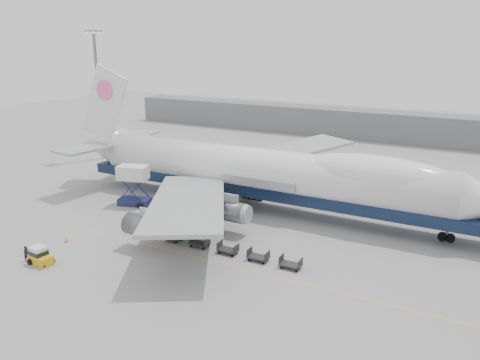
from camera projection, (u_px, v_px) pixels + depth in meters
The scene contains 15 objects.
ground at pixel (220, 238), 58.24m from camera, with size 260.00×260.00×0.00m, color gray.
apron_line at pixel (193, 257), 53.16m from camera, with size 60.00×0.15×0.01m, color gold.
hangar at pixel (323, 121), 120.94m from camera, with size 110.00×8.00×7.00m, color slate.
floodlight_mast at pixel (98, 89), 93.30m from camera, with size 2.40×2.40×25.43m.
airliner at pixel (266, 172), 66.48m from camera, with size 67.00×55.30×19.98m.
catering_truck at pixel (134, 183), 68.86m from camera, with size 5.13×4.11×6.03m.
baggage_tug at pixel (40, 256), 51.18m from camera, with size 2.90×1.79×2.01m.
ground_worker at pixel (27, 254), 51.84m from camera, with size 0.65×0.43×1.79m, color black.
traffic_cone at pixel (66, 240), 56.88m from camera, with size 0.43×0.43×0.63m.
dolly_0 at pixel (148, 231), 58.96m from camera, with size 2.30×1.35×1.30m.
dolly_1 at pixel (173, 237), 57.22m from camera, with size 2.30×1.35×1.30m.
dolly_2 at pixel (200, 243), 55.48m from camera, with size 2.30×1.35×1.30m.
dolly_3 at pixel (228, 249), 53.74m from camera, with size 2.30×1.35×1.30m.
dolly_4 at pixel (258, 256), 52.00m from camera, with size 2.30×1.35×1.30m.
dolly_5 at pixel (291, 264), 50.26m from camera, with size 2.30×1.35×1.30m.
Camera 1 is at (27.40, -46.26, 23.65)m, focal length 35.00 mm.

